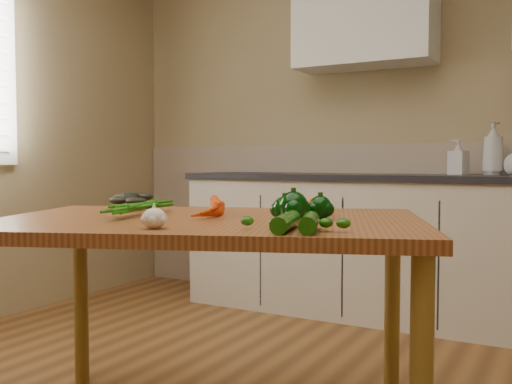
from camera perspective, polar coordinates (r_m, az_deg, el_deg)
The scene contains 17 objects.
room at distance 1.88m, azimuth -7.77°, elevation 11.28°, with size 4.04×5.04×2.64m.
counter_run at distance 3.66m, azimuth 14.60°, elevation -5.23°, with size 2.84×0.64×1.14m.
upper_cabinets at distance 3.81m, azimuth 20.01°, elevation 17.64°, with size 2.15×0.35×0.70m.
table at distance 2.00m, azimuth -4.77°, elevation -5.07°, with size 1.70×1.40×0.78m.
soap_bottle_a at distance 3.65m, azimuth 22.62°, elevation 4.04°, with size 0.12×0.12×0.31m, color silver.
soap_bottle_b at distance 3.63m, azimuth 19.58°, elevation 3.31°, with size 0.10×0.10×0.21m, color silver.
carrot_bunch at distance 2.06m, azimuth -6.66°, elevation -1.38°, with size 0.27×0.21×0.07m, color #E54005, non-canonical shape.
leafy_greens at distance 2.40m, azimuth -12.45°, elevation -0.44°, with size 0.21×0.19×0.10m, color black, non-canonical shape.
garlic_bulb at distance 1.69m, azimuth -10.15°, elevation -2.60°, with size 0.07×0.07×0.06m, color white.
pepper_a at distance 1.88m, azimuth 2.88°, elevation -1.69°, with size 0.08×0.08×0.08m, color black.
pepper_b at distance 1.94m, azimuth 6.44°, elevation -1.58°, with size 0.08×0.08×0.08m, color black.
pepper_c at distance 1.86m, azimuth 3.76°, elevation -1.48°, with size 0.10×0.10×0.10m, color black.
tomato_a at distance 2.10m, azimuth 2.53°, elevation -1.48°, with size 0.06×0.06×0.06m, color #930209.
tomato_b at distance 2.12m, azimuth 4.15°, elevation -1.27°, with size 0.08×0.08×0.07m, color #DE5405.
tomato_c at distance 2.05m, azimuth 6.14°, elevation -1.46°, with size 0.08×0.08×0.07m, color #DE5405.
zucchini_a at distance 1.59m, azimuth 5.36°, elevation -3.09°, with size 0.05×0.05×0.19m, color #134D08.
zucchini_b at distance 1.62m, azimuth 3.01°, elevation -3.00°, with size 0.05×0.05×0.23m, color #134D08.
Camera 1 is at (1.12, -1.32, 0.98)m, focal length 40.00 mm.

